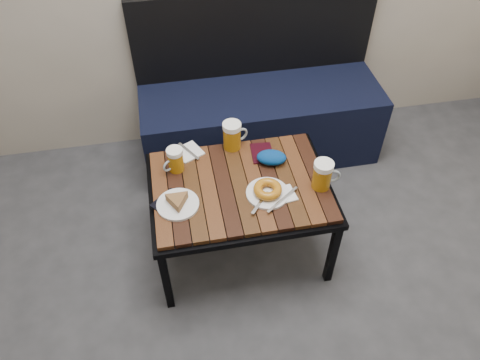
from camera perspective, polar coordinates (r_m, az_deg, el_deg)
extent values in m
cube|color=black|center=(2.86, 2.51, 6.90)|extent=(1.40, 0.50, 0.45)
cube|color=black|center=(2.78, 1.76, 17.48)|extent=(1.40, 0.05, 0.50)
cube|color=black|center=(2.17, -8.98, -12.02)|extent=(0.04, 0.03, 0.42)
cube|color=black|center=(2.27, 11.21, -8.81)|extent=(0.04, 0.03, 0.42)
cube|color=black|center=(2.52, -9.97, -1.26)|extent=(0.04, 0.04, 0.42)
cube|color=black|center=(2.60, 7.32, 1.09)|extent=(0.04, 0.04, 0.42)
cube|color=black|center=(2.17, 0.00, -1.19)|extent=(0.84, 0.62, 0.03)
cube|color=#32180B|center=(2.16, 0.00, -0.72)|extent=(0.80, 0.58, 0.02)
cylinder|color=#A76B0D|center=(2.20, -7.83, 2.27)|extent=(0.10, 0.10, 0.10)
cylinder|color=white|center=(2.16, -7.99, 3.44)|extent=(0.08, 0.08, 0.02)
torus|color=#8C999E|center=(2.19, -8.71, 1.72)|extent=(0.06, 0.04, 0.06)
cylinder|color=#A76B0D|center=(2.29, -0.98, 5.18)|extent=(0.11, 0.11, 0.12)
cylinder|color=white|center=(2.25, -1.00, 6.58)|extent=(0.09, 0.09, 0.03)
torus|color=#8C999E|center=(2.31, 0.13, 5.59)|extent=(0.07, 0.04, 0.07)
cylinder|color=#A76B0D|center=(2.13, 9.95, 0.37)|extent=(0.09, 0.09, 0.12)
cylinder|color=white|center=(2.08, 10.20, 1.75)|extent=(0.09, 0.09, 0.03)
torus|color=#8C999E|center=(2.14, 11.25, 0.46)|extent=(0.07, 0.02, 0.07)
cylinder|color=white|center=(2.08, -7.58, -2.97)|extent=(0.19, 0.19, 0.01)
cylinder|color=white|center=(2.10, 3.36, -1.63)|extent=(0.19, 0.19, 0.01)
torus|color=#944F0D|center=(2.08, 3.39, -1.13)|extent=(0.13, 0.13, 0.04)
cube|color=#A5A8AD|center=(2.07, 5.20, -2.37)|extent=(0.17, 0.13, 0.00)
cube|color=#A5A8AD|center=(2.05, 2.47, -2.77)|extent=(0.10, 0.12, 0.00)
cube|color=white|center=(2.31, -6.26, 3.42)|extent=(0.16, 0.16, 0.01)
cube|color=#A5A8AD|center=(2.31, -6.28, 3.53)|extent=(0.09, 0.14, 0.00)
cube|color=white|center=(2.11, 5.14, -1.83)|extent=(0.13, 0.11, 0.01)
cube|color=black|center=(2.10, -8.77, -2.65)|extent=(0.17, 0.16, 0.01)
cube|color=black|center=(2.30, 2.70, 3.32)|extent=(0.11, 0.15, 0.01)
ellipsoid|color=#04097A|center=(2.23, 3.86, 2.76)|extent=(0.16, 0.13, 0.06)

